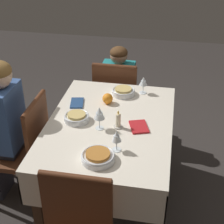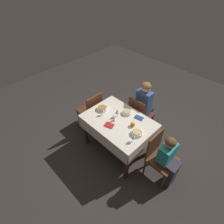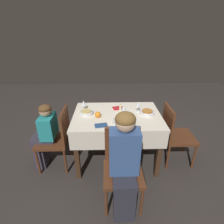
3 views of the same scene
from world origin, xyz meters
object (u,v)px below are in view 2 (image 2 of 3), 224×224
Objects in this scene: wine_glass_east at (134,137)px; candle_centerpiece at (114,119)px; person_adult_denim at (145,104)px; bowl_north at (127,112)px; chair_east at (159,155)px; bowl_east at (137,133)px; person_child_teal at (169,160)px; wine_glass_west at (103,111)px; chair_west at (92,109)px; orange_fruit at (133,124)px; bowl_west at (102,108)px; napkin_spare_side at (109,125)px; chair_north at (139,114)px; dining_table at (119,125)px; napkin_red_folded at (139,118)px; wine_glass_north at (117,112)px.

wine_glass_east is 1.07× the size of candle_centerpiece.
person_adult_denim is 6.72× the size of bowl_north.
chair_east is at bearing 140.16° from person_adult_denim.
chair_east is 0.52m from bowl_east.
person_adult_denim reaches higher than person_child_teal.
candle_centerpiece is (0.25, 0.03, -0.05)m from wine_glass_west.
candle_centerpiece reaches higher than chair_west.
person_adult_denim is 0.97m from wine_glass_west.
person_child_teal is 7.43× the size of candle_centerpiece.
bowl_east is 0.48m from candle_centerpiece.
orange_fruit is at bearing -30.45° from bowl_north.
wine_glass_west reaches higher than orange_fruit.
person_adult_denim reaches higher than wine_glass_west.
person_child_teal is at bearing 4.13° from bowl_west.
person_child_teal is 5.33× the size of napkin_spare_side.
wine_glass_east is 0.54m from candle_centerpiece.
wine_glass_east reaches higher than orange_fruit.
chair_north is 0.88m from bowl_east.
bowl_east is (1.26, -0.08, 0.31)m from chair_west.
wine_glass_west reaches higher than chair_east.
napkin_red_folded is (0.21, 0.30, 0.12)m from dining_table.
person_adult_denim is (-0.03, 0.81, 0.01)m from dining_table.
bowl_west is (-0.39, -0.82, 0.13)m from person_adult_denim.
bowl_north is 0.44m from wine_glass_west.
bowl_east is (-0.58, -0.12, 0.27)m from person_child_teal.
chair_east is 0.65m from orange_fruit.
chair_west is at bearing 162.40° from napkin_spare_side.
bowl_west is at bearing -154.32° from napkin_red_folded.
dining_table is at bearing 92.69° from chair_north.
bowl_north is (0.81, 0.18, 0.31)m from chair_west.
candle_centerpiece is at bearing -126.01° from napkin_red_folded.
wine_glass_north is 2.06× the size of orange_fruit.
chair_west is at bearing 172.17° from bowl_west.
chair_east and chair_west have the same top height.
bowl_east reaches higher than napkin_red_folded.
wine_glass_north is at bearing 147.48° from dining_table.
orange_fruit is at bearing 111.49° from person_adult_denim.
bowl_north is (-1.02, 0.14, 0.27)m from person_child_teal.
person_adult_denim is 1.14m from wine_glass_east.
wine_glass_north is at bearing 157.34° from wine_glass_east.
chair_west is 1.84m from person_child_teal.
bowl_east is 1.08× the size of napkin_red_folded.
chair_west is 6.88× the size of candle_centerpiece.
person_adult_denim is (-0.86, 0.72, 0.17)m from chair_east.
person_adult_denim reaches higher than bowl_west.
bowl_east is 0.49m from napkin_spare_side.
chair_east is 1.00m from wine_glass_north.
bowl_east is 0.84m from bowl_west.
wine_glass_east is at bearing -61.02° from napkin_red_folded.
chair_east is at bearing 6.48° from dining_table.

